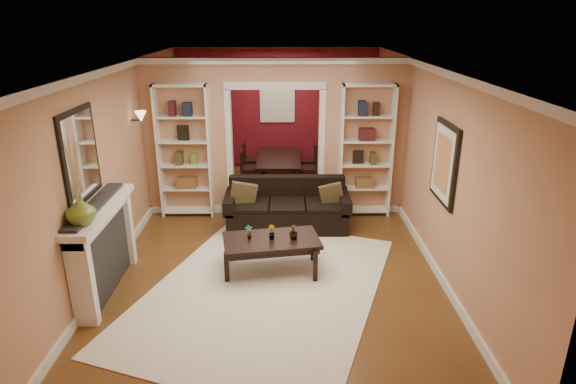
{
  "coord_description": "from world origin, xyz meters",
  "views": [
    {
      "loc": [
        0.15,
        -6.93,
        3.33
      ],
      "look_at": [
        0.2,
        -0.8,
        1.09
      ],
      "focal_mm": 30.0,
      "sensor_mm": 36.0,
      "label": 1
    }
  ],
  "objects_px": {
    "coffee_table": "(272,255)",
    "fireplace": "(106,250)",
    "bookshelf_right": "(366,152)",
    "dining_table": "(280,170)",
    "bookshelf_left": "(185,152)",
    "sofa": "(287,205)"
  },
  "relations": [
    {
      "from": "coffee_table",
      "to": "fireplace",
      "type": "distance_m",
      "value": 2.14
    },
    {
      "from": "bookshelf_right",
      "to": "dining_table",
      "type": "height_order",
      "value": "bookshelf_right"
    },
    {
      "from": "bookshelf_left",
      "to": "fireplace",
      "type": "xyz_separation_m",
      "value": [
        -0.54,
        -2.53,
        -0.57
      ]
    },
    {
      "from": "bookshelf_right",
      "to": "sofa",
      "type": "bearing_deg",
      "value": -156.77
    },
    {
      "from": "dining_table",
      "to": "fireplace",
      "type": "bearing_deg",
      "value": 153.09
    },
    {
      "from": "bookshelf_right",
      "to": "coffee_table",
      "type": "bearing_deg",
      "value": -127.57
    },
    {
      "from": "fireplace",
      "to": "sofa",
      "type": "bearing_deg",
      "value": 40.43
    },
    {
      "from": "fireplace",
      "to": "dining_table",
      "type": "bearing_deg",
      "value": 63.09
    },
    {
      "from": "bookshelf_right",
      "to": "fireplace",
      "type": "xyz_separation_m",
      "value": [
        -3.64,
        -2.53,
        -0.57
      ]
    },
    {
      "from": "sofa",
      "to": "dining_table",
      "type": "distance_m",
      "value": 2.31
    },
    {
      "from": "coffee_table",
      "to": "bookshelf_left",
      "type": "xyz_separation_m",
      "value": [
        -1.52,
        2.05,
        0.91
      ]
    },
    {
      "from": "sofa",
      "to": "bookshelf_left",
      "type": "bearing_deg",
      "value": 161.65
    },
    {
      "from": "sofa",
      "to": "fireplace",
      "type": "relative_size",
      "value": 1.2
    },
    {
      "from": "bookshelf_left",
      "to": "fireplace",
      "type": "relative_size",
      "value": 1.35
    },
    {
      "from": "sofa",
      "to": "dining_table",
      "type": "xyz_separation_m",
      "value": [
        -0.13,
        2.3,
        -0.12
      ]
    },
    {
      "from": "bookshelf_left",
      "to": "bookshelf_right",
      "type": "distance_m",
      "value": 3.1
    },
    {
      "from": "coffee_table",
      "to": "bookshelf_left",
      "type": "distance_m",
      "value": 2.71
    },
    {
      "from": "coffee_table",
      "to": "bookshelf_left",
      "type": "height_order",
      "value": "bookshelf_left"
    },
    {
      "from": "sofa",
      "to": "fireplace",
      "type": "bearing_deg",
      "value": -139.57
    },
    {
      "from": "bookshelf_left",
      "to": "sofa",
      "type": "bearing_deg",
      "value": -18.35
    },
    {
      "from": "bookshelf_left",
      "to": "bookshelf_right",
      "type": "xyz_separation_m",
      "value": [
        3.1,
        0.0,
        0.0
      ]
    },
    {
      "from": "coffee_table",
      "to": "sofa",
      "type": "bearing_deg",
      "value": 71.86
    }
  ]
}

